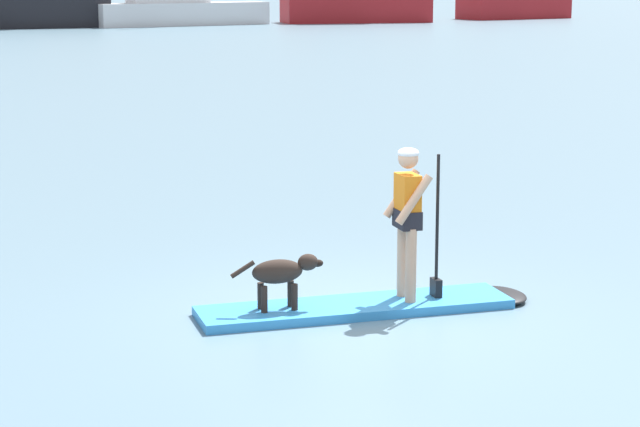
{
  "coord_description": "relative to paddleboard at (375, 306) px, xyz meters",
  "views": [
    {
      "loc": [
        -5.11,
        -11.5,
        3.65
      ],
      "look_at": [
        0.0,
        1.0,
        0.9
      ],
      "focal_mm": 67.62,
      "sensor_mm": 36.0,
      "label": 1
    }
  ],
  "objects": [
    {
      "name": "ground_plane",
      "position": [
        -0.23,
        0.02,
        -0.05
      ],
      "size": [
        400.0,
        400.0,
        0.0
      ],
      "primitive_type": "plane",
      "color": "slate"
    },
    {
      "name": "paddleboard",
      "position": [
        0.0,
        0.0,
        0.0
      ],
      "size": [
        3.77,
        1.12,
        0.1
      ],
      "color": "#338CD8",
      "rests_on": "ground_plane"
    },
    {
      "name": "person_paddler",
      "position": [
        0.38,
        -0.04,
        1.02
      ],
      "size": [
        0.63,
        0.51,
        1.67
      ],
      "color": "tan",
      "rests_on": "paddleboard"
    },
    {
      "name": "dog",
      "position": [
        -1.04,
        0.1,
        0.44
      ],
      "size": [
        1.02,
        0.27,
        0.58
      ],
      "color": "#2D231E",
      "rests_on": "paddleboard"
    },
    {
      "name": "moored_boat_center",
      "position": [
        16.27,
        65.94,
        1.15
      ],
      "size": [
        11.92,
        4.08,
        11.1
      ],
      "color": "silver",
      "rests_on": "ground_plane"
    },
    {
      "name": "moored_boat_port",
      "position": [
        28.68,
        65.72,
        1.44
      ],
      "size": [
        10.51,
        4.82,
        4.63
      ],
      "color": "maroon",
      "rests_on": "ground_plane"
    },
    {
      "name": "moored_boat_far_port",
      "position": [
        42.3,
        67.31,
        1.32
      ],
      "size": [
        8.77,
        4.2,
        4.32
      ],
      "color": "maroon",
      "rests_on": "ground_plane"
    }
  ]
}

